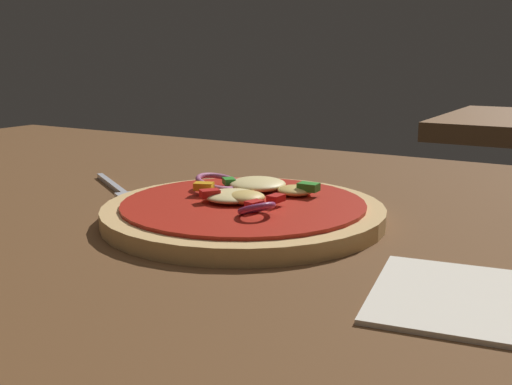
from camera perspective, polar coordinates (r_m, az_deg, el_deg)
The scene contains 4 objects.
dining_table at distance 0.48m, azimuth 0.39°, elevation -5.87°, with size 1.50×0.81×0.04m.
pizza at distance 0.50m, azimuth -1.13°, elevation -1.62°, with size 0.23×0.23×0.03m.
fork at distance 0.61m, azimuth -12.64°, elevation 0.16°, with size 0.14×0.10×0.01m.
napkin at distance 0.36m, azimuth 21.06°, elevation -9.50°, with size 0.14×0.13×0.00m.
Camera 1 is at (0.23, -0.39, 0.17)m, focal length 42.71 mm.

